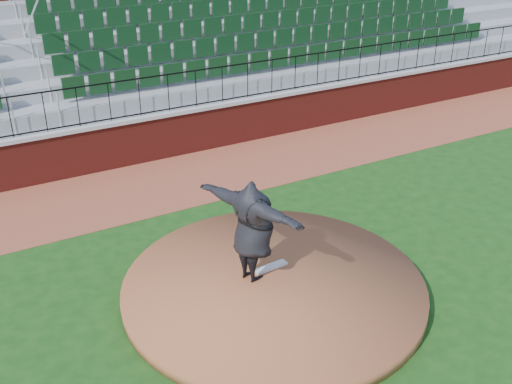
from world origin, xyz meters
TOP-DOWN VIEW (x-y plane):
  - ground at (0.00, 0.00)m, footprint 90.00×90.00m
  - warning_track at (0.00, 5.40)m, footprint 34.00×3.20m
  - field_wall at (0.00, 7.00)m, footprint 34.00×0.35m
  - wall_cap at (0.00, 7.00)m, footprint 34.00×0.45m
  - wall_railing at (0.00, 7.00)m, footprint 34.00×0.05m
  - seating_stands at (0.00, 9.72)m, footprint 34.00×5.10m
  - concourse_wall at (0.00, 12.52)m, footprint 34.00×0.50m
  - pitchers_mound at (-0.49, -0.02)m, footprint 5.52×5.52m
  - pitching_rubber at (-0.31, 0.39)m, footprint 0.69×0.20m
  - pitcher at (-0.75, 0.29)m, footprint 1.36×2.51m

SIDE VIEW (x-z plane):
  - ground at x=0.00m, z-range 0.00..0.00m
  - warning_track at x=0.00m, z-range 0.00..0.01m
  - pitchers_mound at x=-0.49m, z-range 0.00..0.25m
  - pitching_rubber at x=-0.31m, z-range 0.25..0.30m
  - field_wall at x=0.00m, z-range 0.00..1.20m
  - pitcher at x=-0.75m, z-range 0.25..2.22m
  - wall_cap at x=0.00m, z-range 1.20..1.30m
  - wall_railing at x=0.00m, z-range 1.30..2.30m
  - seating_stands at x=0.00m, z-range 0.00..4.60m
  - concourse_wall at x=0.00m, z-range 0.00..5.50m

